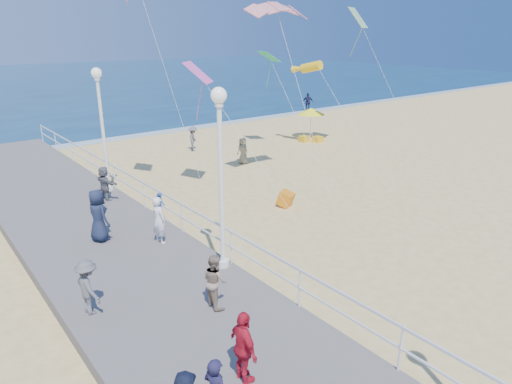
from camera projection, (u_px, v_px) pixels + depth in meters
ground at (341, 232)px, 17.06m from camera, size 160.00×160.00×0.00m
surf_line at (121, 138)px, 32.22m from camera, size 160.00×1.20×0.04m
boardwalk at (159, 296)px, 12.60m from camera, size 5.00×44.00×0.40m
railing at (231, 238)px, 13.69m from camera, size 0.05×42.00×0.55m
lamp_post_mid at (221, 162)px, 12.72m from camera, size 0.44×0.44×5.32m
lamp_post_far at (101, 117)px, 19.37m from camera, size 0.44×0.44×5.32m
woman_holding_toddler at (159, 220)px, 15.08m from camera, size 0.46×0.64×1.62m
toddler_held at (160, 205)px, 15.13m from camera, size 0.37×0.45×0.84m
spectator_1 at (215, 281)px, 11.56m from camera, size 0.59×0.73×1.44m
spectator_2 at (88, 287)px, 11.27m from camera, size 0.64×0.99×1.45m
spectator_3 at (244, 348)px, 9.00m from camera, size 0.51×0.97×1.59m
spectator_4 at (98, 215)px, 15.21m from camera, size 0.76×0.99×1.81m
spectator_5 at (105, 183)px, 19.03m from camera, size 0.66×1.40×1.45m
beach_walker_a at (193, 139)px, 28.55m from camera, size 1.08×1.14×1.55m
beach_walker_b at (308, 102)px, 42.77m from camera, size 1.08×0.96×1.76m
beach_walker_c at (243, 151)px, 25.77m from camera, size 0.58×0.80×1.52m
box_kite at (286, 200)px, 19.48m from camera, size 0.79×0.87×0.74m
beach_umbrella at (311, 111)px, 31.60m from camera, size 1.90×1.90×2.14m
beach_chair_left at (318, 139)px, 31.02m from camera, size 0.55×0.55×0.40m
beach_chair_right at (304, 139)px, 31.16m from camera, size 0.55×0.55×0.40m
kite_parafoil at (278, 7)px, 19.27m from camera, size 3.05×0.94×0.65m
kite_windsock at (311, 67)px, 27.77m from camera, size 0.95×2.36×1.01m
kite_diamond_pink at (198, 72)px, 19.16m from camera, size 1.66×1.65×0.88m
kite_diamond_multi at (358, 18)px, 26.00m from camera, size 1.66×1.41×1.12m
kite_diamond_green at (269, 57)px, 27.33m from camera, size 1.26×1.38×0.62m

